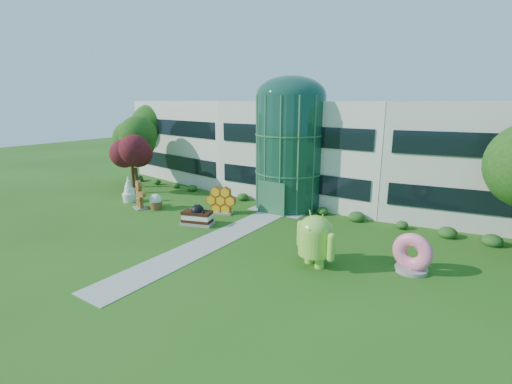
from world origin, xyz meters
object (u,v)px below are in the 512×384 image
Objects in this scene: android_black at (197,213)px; gingerbread at (139,194)px; android_green at (315,236)px; donut at (413,252)px.

gingerbread is at bearing -174.37° from android_black.
android_green reaches higher than gingerbread.
gingerbread is at bearing -172.76° from donut.
donut is at bearing 24.15° from gingerbread.
android_black is 0.82× the size of donut.
donut is (4.90, 2.32, -0.62)m from android_green.
android_black is at bearing -165.99° from android_green.
android_green reaches higher than android_black.
android_green is 18.09m from gingerbread.
gingerbread reaches higher than donut.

